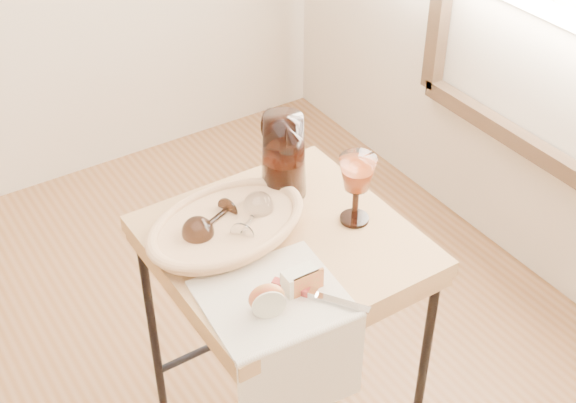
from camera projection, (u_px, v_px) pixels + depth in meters
side_table at (284, 346)px, 2.06m from camera, size 0.57×0.57×0.72m
tea_towel at (273, 298)px, 1.68m from camera, size 0.31×0.29×0.01m
bread_basket at (227, 229)px, 1.83m from camera, size 0.39×0.30×0.05m
goblet_lying_a at (211, 222)px, 1.81m from camera, size 0.14×0.11×0.07m
goblet_lying_b at (252, 218)px, 1.82m from camera, size 0.14×0.13×0.07m
pitcher at (284, 156)px, 1.92m from camera, size 0.21×0.27×0.26m
wine_goblet at (356, 190)px, 1.84m from camera, size 0.09×0.09×0.18m
apple_half at (267, 298)px, 1.62m from camera, size 0.09×0.06×0.07m
apple_wedge at (300, 280)px, 1.68m from camera, size 0.08×0.04×0.05m
table_knife at (316, 294)px, 1.67m from camera, size 0.14×0.19×0.02m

